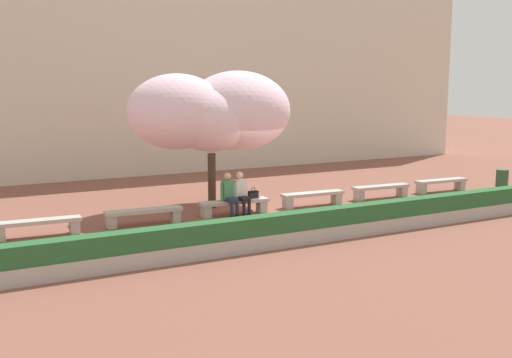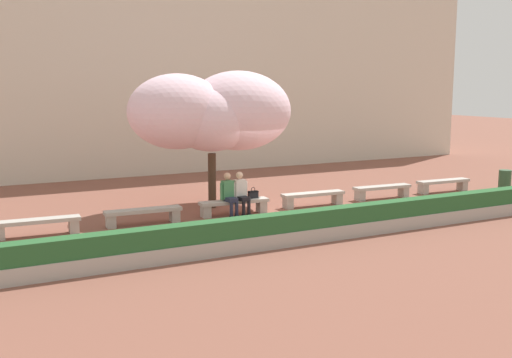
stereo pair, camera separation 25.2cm
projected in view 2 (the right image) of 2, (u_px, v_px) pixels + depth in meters
The scene contains 14 objects.
ground_plane at pixel (275, 210), 18.65m from camera, with size 100.00×100.00×0.00m, color brown.
building_facade at pixel (161, 68), 27.40m from camera, with size 32.35×4.00×9.27m, color beige.
stone_bench_west_end at pixel (37, 224), 15.42m from camera, with size 2.17×0.55×0.45m.
stone_bench_near_west at pixel (143, 214), 16.69m from camera, with size 2.17×0.55×0.45m.
stone_bench_center at pixel (234, 204), 17.96m from camera, with size 2.17×0.55×0.45m.
stone_bench_near_east at pixel (313, 197), 19.23m from camera, with size 2.17×0.55×0.45m.
stone_bench_east_end at pixel (382, 190), 20.50m from camera, with size 2.17×0.55×0.45m.
stone_bench_far_east at pixel (443, 184), 21.78m from camera, with size 2.17×0.55×0.45m.
person_seated_left at pixel (229, 193), 17.77m from camera, with size 0.51×0.70×1.29m.
person_seated_right at pixel (241, 192), 17.95m from camera, with size 0.51×0.70×1.29m.
handbag at pixel (253, 194), 18.23m from camera, with size 0.30×0.15×0.34m.
cherry_tree_main at pixel (213, 113), 18.83m from camera, with size 5.28×3.38×4.32m.
planter_hedge_foreground at pixel (345, 222), 15.34m from camera, with size 20.26×0.50×0.80m.
trash_bin at pixel (505, 181), 21.98m from camera, with size 0.44×0.44×0.78m, color #2D5133.
Camera 2 is at (-8.91, -15.96, 3.86)m, focal length 42.00 mm.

